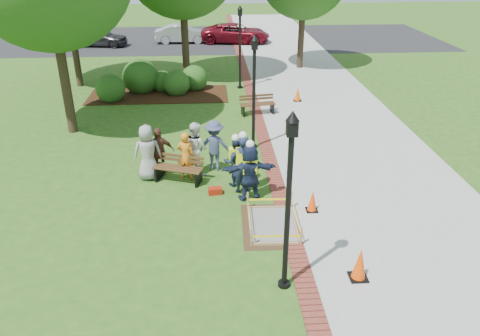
{
  "coord_description": "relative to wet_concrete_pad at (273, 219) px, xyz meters",
  "views": [
    {
      "loc": [
        -0.3,
        -11.42,
        7.2
      ],
      "look_at": [
        0.5,
        1.2,
        1.0
      ],
      "focal_mm": 35.0,
      "sensor_mm": 36.0,
      "label": 1
    }
  ],
  "objects": [
    {
      "name": "casual_person_c",
      "position": [
        -2.18,
        3.47,
        0.67
      ],
      "size": [
        0.67,
        0.68,
        1.82
      ],
      "color": "white",
      "rests_on": "ground"
    },
    {
      "name": "ground",
      "position": [
        -1.3,
        0.48,
        -0.23
      ],
      "size": [
        100.0,
        100.0,
        0.0
      ],
      "primitive_type": "plane",
      "color": "#285116",
      "rests_on": "ground"
    },
    {
      "name": "sidewalk",
      "position": [
        3.7,
        10.48,
        -0.22
      ],
      "size": [
        6.0,
        60.0,
        0.02
      ],
      "primitive_type": "cube",
      "color": "#9E9E99",
      "rests_on": "ground"
    },
    {
      "name": "lamp_mid",
      "position": [
        -0.05,
        5.48,
        2.25
      ],
      "size": [
        0.28,
        0.28,
        4.26
      ],
      "color": "black",
      "rests_on": "ground"
    },
    {
      "name": "cone_back",
      "position": [
        1.25,
        0.71,
        0.09
      ],
      "size": [
        0.34,
        0.34,
        0.67
      ],
      "color": "black",
      "rests_on": "ground"
    },
    {
      "name": "casual_person_d",
      "position": [
        -3.39,
        3.44,
        0.59
      ],
      "size": [
        0.58,
        0.42,
        1.66
      ],
      "color": "brown",
      "rests_on": "ground"
    },
    {
      "name": "brick_edging",
      "position": [
        0.45,
        10.48,
        -0.22
      ],
      "size": [
        0.5,
        60.0,
        0.03
      ],
      "primitive_type": "cube",
      "color": "maroon",
      "rests_on": "ground"
    },
    {
      "name": "bench_far",
      "position": [
        0.48,
        9.27,
        0.04
      ],
      "size": [
        1.65,
        0.78,
        0.86
      ],
      "color": "#54381C",
      "rests_on": "ground"
    },
    {
      "name": "mulch_bed",
      "position": [
        -4.3,
        12.48,
        -0.21
      ],
      "size": [
        7.0,
        3.0,
        0.05
      ],
      "primitive_type": "cube",
      "color": "#381E0F",
      "rests_on": "ground"
    },
    {
      "name": "shrub_d",
      "position": [
        -2.48,
        13.36,
        -0.23
      ],
      "size": [
        1.4,
        1.4,
        1.4
      ],
      "primitive_type": "sphere",
      "color": "#1E4714",
      "rests_on": "ground"
    },
    {
      "name": "wet_concrete_pad",
      "position": [
        0.0,
        0.0,
        0.0
      ],
      "size": [
        1.77,
        2.35,
        0.55
      ],
      "color": "#47331E",
      "rests_on": "ground"
    },
    {
      "name": "casual_person_a",
      "position": [
        -3.74,
        3.13,
        0.71
      ],
      "size": [
        0.65,
        0.47,
        1.88
      ],
      "color": "gray",
      "rests_on": "ground"
    },
    {
      "name": "bench_near",
      "position": [
        -2.76,
        2.83,
        0.04
      ],
      "size": [
        1.69,
        1.03,
        0.87
      ],
      "color": "#543C1C",
      "rests_on": "ground"
    },
    {
      "name": "toolbox",
      "position": [
        -1.58,
        1.92,
        -0.13
      ],
      "size": [
        0.45,
        0.28,
        0.21
      ],
      "primitive_type": "cube",
      "rotation": [
        0.0,
        0.0,
        0.13
      ],
      "color": "#9F1B0C",
      "rests_on": "ground"
    },
    {
      "name": "hivis_worker_b",
      "position": [
        -0.69,
        2.06,
        0.76
      ],
      "size": [
        0.67,
        0.51,
        2.03
      ],
      "color": "#182B40",
      "rests_on": "ground"
    },
    {
      "name": "casual_person_e",
      "position": [
        -1.55,
        3.71,
        0.65
      ],
      "size": [
        0.6,
        0.42,
        1.77
      ],
      "color": "#3A4366",
      "rests_on": "ground"
    },
    {
      "name": "casual_person_b",
      "position": [
        -2.5,
        3.07,
        0.58
      ],
      "size": [
        0.6,
        0.47,
        1.64
      ],
      "color": "orange",
      "rests_on": "ground"
    },
    {
      "name": "parked_car_b",
      "position": [
        -3.7,
        25.97,
        -0.23
      ],
      "size": [
        2.03,
        4.56,
        1.48
      ],
      "primitive_type": "imported",
      "rotation": [
        0.0,
        0.0,
        1.58
      ],
      "color": "#B5B6BA",
      "rests_on": "ground"
    },
    {
      "name": "hivis_worker_a",
      "position": [
        -0.52,
        1.56,
        0.73
      ],
      "size": [
        0.61,
        0.43,
        1.95
      ],
      "color": "#181C40",
      "rests_on": "ground"
    },
    {
      "name": "shrub_c",
      "position": [
        -3.36,
        12.55,
        -0.23
      ],
      "size": [
        1.36,
        1.36,
        1.36
      ],
      "primitive_type": "sphere",
      "color": "#1E4714",
      "rests_on": "ground"
    },
    {
      "name": "lamp_far",
      "position": [
        -0.05,
        13.48,
        2.25
      ],
      "size": [
        0.28,
        0.28,
        4.26
      ],
      "color": "black",
      "rests_on": "ground"
    },
    {
      "name": "parked_car_c",
      "position": [
        0.39,
        25.76,
        -0.23
      ],
      "size": [
        2.81,
        5.09,
        1.58
      ],
      "primitive_type": "imported",
      "rotation": [
        0.0,
        0.0,
        1.42
      ],
      "color": "maroon",
      "rests_on": "ground"
    },
    {
      "name": "shrub_b",
      "position": [
        -5.24,
        13.15,
        -0.23
      ],
      "size": [
        1.85,
        1.85,
        1.85
      ],
      "primitive_type": "sphere",
      "color": "#1E4714",
      "rests_on": "ground"
    },
    {
      "name": "lamp_near",
      "position": [
        -0.05,
        -2.52,
        2.25
      ],
      "size": [
        0.28,
        0.28,
        4.26
      ],
      "color": "black",
      "rests_on": "ground"
    },
    {
      "name": "shrub_a",
      "position": [
        -6.53,
        11.66,
        -0.23
      ],
      "size": [
        1.43,
        1.43,
        1.43
      ],
      "primitive_type": "sphere",
      "color": "#1E4714",
      "rests_on": "ground"
    },
    {
      "name": "hivis_worker_c",
      "position": [
        -0.89,
        2.51,
        0.65
      ],
      "size": [
        0.52,
        0.34,
        1.77
      ],
      "color": "#1C2749",
      "rests_on": "ground"
    },
    {
      "name": "shrub_e",
      "position": [
        -4.13,
        13.23,
        -0.23
      ],
      "size": [
        1.15,
        1.15,
        1.15
      ],
      "primitive_type": "sphere",
      "color": "#1E4714",
      "rests_on": "ground"
    },
    {
      "name": "cone_far",
      "position": [
        2.63,
        11.04,
        0.12
      ],
      "size": [
        0.37,
        0.37,
        0.73
      ],
      "color": "black",
      "rests_on": "ground"
    },
    {
      "name": "parked_car_a",
      "position": [
        -9.8,
        25.07,
        -0.23
      ],
      "size": [
        2.71,
        4.91,
        1.52
      ],
      "primitive_type": "imported",
      "rotation": [
        0.0,
        0.0,
        1.42
      ],
      "color": "#292A2C",
      "rests_on": "ground"
    },
    {
      "name": "parking_lot",
      "position": [
        -1.3,
        27.48,
        -0.23
      ],
      "size": [
        36.0,
        12.0,
        0.01
      ],
      "primitive_type": "cube",
      "color": "black",
      "rests_on": "ground"
    },
    {
      "name": "cone_front",
      "position": [
        1.73,
        -2.38,
        0.17
      ],
      "size": [
        0.43,
        0.43,
        0.84
      ],
      "color": "black",
      "rests_on": "ground"
    }
  ]
}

